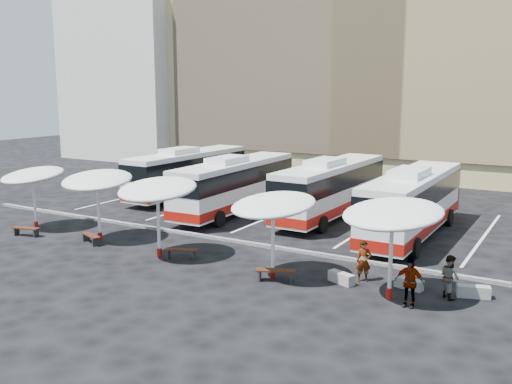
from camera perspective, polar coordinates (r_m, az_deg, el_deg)
The scene contains 24 objects.
ground at distance 29.41m, azimuth -4.65°, elevation -4.95°, with size 120.00×120.00×0.00m, color black.
sandstone_building at distance 57.66m, azimuth 14.20°, elevation 14.92°, with size 42.00×18.25×29.60m.
apartment_block at distance 67.73m, azimuth -10.82°, elevation 11.25°, with size 14.00×14.00×18.00m, color silver.
curb_divider at distance 29.79m, azimuth -4.10°, elevation -4.60°, with size 34.00×0.25×0.15m, color black.
bay_lines at distance 36.07m, azimuth 2.63°, elevation -2.05°, with size 24.15×12.00×0.01m.
bus_0 at distance 41.26m, azimuth -6.80°, elevation 2.07°, with size 2.85×11.43×3.61m.
bus_1 at distance 35.77m, azimuth -2.09°, elevation 0.88°, with size 2.86×11.51×3.64m.
bus_2 at distance 34.73m, azimuth 7.53°, elevation 0.53°, with size 2.88×11.61×3.67m.
bus_3 at distance 31.06m, azimuth 15.43°, elevation -0.87°, with size 2.76×11.75×3.73m.
sunshade_0 at distance 33.78m, azimuth -21.43°, elevation 1.55°, with size 3.89×3.93×3.52m.
sunshade_1 at distance 30.04m, azimuth -15.60°, elevation 1.13°, with size 4.38×4.41×3.69m.
sunshade_2 at distance 26.36m, azimuth -9.83°, elevation 0.26°, with size 3.73×3.77×3.76m.
sunshade_3 at distance 23.08m, azimuth 1.73°, elevation -1.33°, with size 4.49×4.52×3.63m.
sunshade_4 at distance 21.30m, azimuth 13.50°, elevation -2.16°, with size 4.72×4.75×3.82m.
wood_bench_0 at distance 32.65m, azimuth -22.01°, elevation -3.50°, with size 1.58×0.75×0.47m.
wood_bench_1 at distance 30.02m, azimuth -16.16°, elevation -4.32°, with size 1.55×0.91×0.46m.
wood_bench_2 at distance 26.57m, azimuth -7.50°, elevation -5.90°, with size 1.53×0.95×0.46m.
wood_bench_3 at distance 23.38m, azimuth 1.97°, elevation -8.04°, with size 1.65×0.99×0.49m.
conc_bench_0 at distance 23.47m, azimuth 8.52°, elevation -8.49°, with size 1.16×0.39×0.44m, color gray.
conc_bench_1 at distance 23.38m, azimuth 15.04°, elevation -8.84°, with size 1.11×0.37×0.42m, color gray.
conc_bench_2 at distance 23.21m, azimuth 20.92°, elevation -9.28°, with size 1.20×0.40×0.45m, color gray.
passenger_0 at distance 23.65m, azimuth 10.72°, elevation -6.82°, with size 0.61×0.40×1.69m, color black.
passenger_1 at distance 22.63m, azimuth 18.83°, elevation -8.03°, with size 0.81×0.63×1.66m, color black.
passenger_2 at distance 21.34m, azimuth 15.09°, elevation -8.71°, with size 1.07×0.45×1.83m, color black.
Camera 1 is at (16.29, -23.23, 7.76)m, focal length 40.00 mm.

